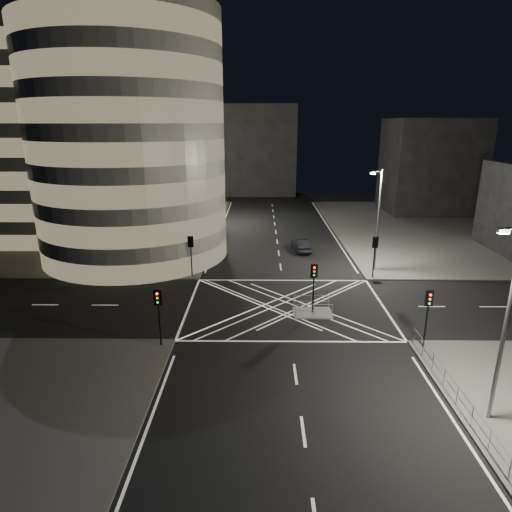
{
  "coord_description": "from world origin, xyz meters",
  "views": [
    {
      "loc": [
        -2.13,
        -32.43,
        14.45
      ],
      "look_at": [
        -2.52,
        4.22,
        3.0
      ],
      "focal_mm": 30.0,
      "sensor_mm": 36.0,
      "label": 1
    }
  ],
  "objects_px": {
    "traffic_signal_fl": "(191,249)",
    "traffic_signal_fr": "(375,249)",
    "sedan": "(301,245)",
    "street_lamp_left_near": "(191,211)",
    "traffic_signal_nr": "(428,308)",
    "traffic_signal_island": "(314,279)",
    "central_island": "(312,313)",
    "street_lamp_right_far": "(378,217)",
    "street_lamp_right_near": "(505,321)",
    "traffic_signal_nl": "(158,307)",
    "street_lamp_left_far": "(211,187)"
  },
  "relations": [
    {
      "from": "traffic_signal_fl",
      "to": "sedan",
      "type": "relative_size",
      "value": 0.89
    },
    {
      "from": "central_island",
      "to": "traffic_signal_island",
      "type": "distance_m",
      "value": 2.84
    },
    {
      "from": "traffic_signal_fr",
      "to": "street_lamp_left_near",
      "type": "height_order",
      "value": "street_lamp_left_near"
    },
    {
      "from": "traffic_signal_fr",
      "to": "street_lamp_right_near",
      "type": "bearing_deg",
      "value": -88.25
    },
    {
      "from": "traffic_signal_island",
      "to": "sedan",
      "type": "bearing_deg",
      "value": 87.97
    },
    {
      "from": "traffic_signal_fr",
      "to": "street_lamp_left_near",
      "type": "xyz_separation_m",
      "value": [
        -18.24,
        5.2,
        2.63
      ]
    },
    {
      "from": "traffic_signal_fr",
      "to": "street_lamp_left_near",
      "type": "relative_size",
      "value": 0.4
    },
    {
      "from": "street_lamp_left_near",
      "to": "street_lamp_right_near",
      "type": "xyz_separation_m",
      "value": [
        18.87,
        -26.0,
        0.0
      ]
    },
    {
      "from": "sedan",
      "to": "traffic_signal_fl",
      "type": "bearing_deg",
      "value": 30.71
    },
    {
      "from": "traffic_signal_fl",
      "to": "traffic_signal_nl",
      "type": "bearing_deg",
      "value": -90.0
    },
    {
      "from": "street_lamp_left_far",
      "to": "traffic_signal_fr",
      "type": "bearing_deg",
      "value": -51.83
    },
    {
      "from": "central_island",
      "to": "traffic_signal_nl",
      "type": "distance_m",
      "value": 12.36
    },
    {
      "from": "traffic_signal_fl",
      "to": "traffic_signal_fr",
      "type": "xyz_separation_m",
      "value": [
        17.6,
        0.0,
        0.0
      ]
    },
    {
      "from": "traffic_signal_nl",
      "to": "traffic_signal_nr",
      "type": "distance_m",
      "value": 17.6
    },
    {
      "from": "central_island",
      "to": "traffic_signal_nl",
      "type": "height_order",
      "value": "traffic_signal_nl"
    },
    {
      "from": "central_island",
      "to": "traffic_signal_fl",
      "type": "relative_size",
      "value": 0.75
    },
    {
      "from": "central_island",
      "to": "street_lamp_left_far",
      "type": "xyz_separation_m",
      "value": [
        -11.44,
        31.5,
        5.47
      ]
    },
    {
      "from": "sedan",
      "to": "street_lamp_left_near",
      "type": "bearing_deg",
      "value": 9.99
    },
    {
      "from": "street_lamp_right_far",
      "to": "traffic_signal_fl",
      "type": "bearing_deg",
      "value": -173.12
    },
    {
      "from": "traffic_signal_nr",
      "to": "sedan",
      "type": "height_order",
      "value": "traffic_signal_nr"
    },
    {
      "from": "street_lamp_left_near",
      "to": "street_lamp_right_near",
      "type": "distance_m",
      "value": 32.13
    },
    {
      "from": "traffic_signal_nr",
      "to": "street_lamp_right_near",
      "type": "bearing_deg",
      "value": -84.96
    },
    {
      "from": "central_island",
      "to": "street_lamp_right_far",
      "type": "bearing_deg",
      "value": 54.7
    },
    {
      "from": "street_lamp_right_far",
      "to": "street_lamp_left_far",
      "type": "bearing_deg",
      "value": 131.94
    },
    {
      "from": "traffic_signal_island",
      "to": "sedan",
      "type": "distance_m",
      "value": 17.47
    },
    {
      "from": "street_lamp_left_near",
      "to": "street_lamp_right_far",
      "type": "bearing_deg",
      "value": -9.03
    },
    {
      "from": "traffic_signal_nl",
      "to": "traffic_signal_nr",
      "type": "height_order",
      "value": "same"
    },
    {
      "from": "central_island",
      "to": "traffic_signal_nr",
      "type": "bearing_deg",
      "value": -37.93
    },
    {
      "from": "traffic_signal_island",
      "to": "street_lamp_right_near",
      "type": "relative_size",
      "value": 0.4
    },
    {
      "from": "street_lamp_right_near",
      "to": "sedan",
      "type": "relative_size",
      "value": 2.23
    },
    {
      "from": "traffic_signal_fl",
      "to": "traffic_signal_fr",
      "type": "bearing_deg",
      "value": 0.0
    },
    {
      "from": "traffic_signal_nr",
      "to": "traffic_signal_island",
      "type": "relative_size",
      "value": 1.0
    },
    {
      "from": "traffic_signal_fl",
      "to": "traffic_signal_nr",
      "type": "relative_size",
      "value": 1.0
    },
    {
      "from": "street_lamp_left_near",
      "to": "central_island",
      "type": "bearing_deg",
      "value": -49.73
    },
    {
      "from": "traffic_signal_nr",
      "to": "street_lamp_left_near",
      "type": "distance_m",
      "value": 26.32
    },
    {
      "from": "traffic_signal_fr",
      "to": "sedan",
      "type": "distance_m",
      "value": 11.16
    },
    {
      "from": "street_lamp_left_near",
      "to": "sedan",
      "type": "xyz_separation_m",
      "value": [
        12.05,
        3.83,
        -4.8
      ]
    },
    {
      "from": "central_island",
      "to": "street_lamp_left_near",
      "type": "xyz_separation_m",
      "value": [
        -11.44,
        13.5,
        5.47
      ]
    },
    {
      "from": "traffic_signal_island",
      "to": "street_lamp_left_far",
      "type": "height_order",
      "value": "street_lamp_left_far"
    },
    {
      "from": "traffic_signal_nl",
      "to": "street_lamp_left_far",
      "type": "height_order",
      "value": "street_lamp_left_far"
    },
    {
      "from": "traffic_signal_nr",
      "to": "street_lamp_right_far",
      "type": "distance_m",
      "value": 16.03
    },
    {
      "from": "street_lamp_right_near",
      "to": "street_lamp_right_far",
      "type": "bearing_deg",
      "value": 90.0
    },
    {
      "from": "traffic_signal_fr",
      "to": "central_island",
      "type": "bearing_deg",
      "value": -129.33
    },
    {
      "from": "street_lamp_left_far",
      "to": "street_lamp_right_near",
      "type": "distance_m",
      "value": 47.88
    },
    {
      "from": "traffic_signal_nr",
      "to": "street_lamp_left_far",
      "type": "height_order",
      "value": "street_lamp_left_far"
    },
    {
      "from": "central_island",
      "to": "street_lamp_left_near",
      "type": "relative_size",
      "value": 0.3
    },
    {
      "from": "traffic_signal_fl",
      "to": "street_lamp_right_near",
      "type": "relative_size",
      "value": 0.4
    },
    {
      "from": "sedan",
      "to": "street_lamp_left_far",
      "type": "bearing_deg",
      "value": -57.26
    },
    {
      "from": "street_lamp_left_near",
      "to": "sedan",
      "type": "relative_size",
      "value": 2.23
    },
    {
      "from": "street_lamp_left_far",
      "to": "street_lamp_right_near",
      "type": "xyz_separation_m",
      "value": [
        18.87,
        -44.0,
        0.0
      ]
    }
  ]
}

